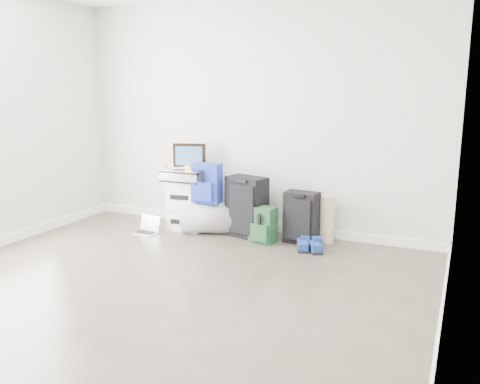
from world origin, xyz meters
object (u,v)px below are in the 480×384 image
at_px(carry_on, 301,218).
at_px(laptop, 147,229).
at_px(duffel_bag, 208,217).
at_px(large_suitcase, 246,207).
at_px(boxes_stack, 186,205).
at_px(briefcase, 186,175).

xyz_separation_m(carry_on, laptop, (-1.79, -0.37, -0.24)).
relative_size(duffel_bag, laptop, 2.01).
bearing_deg(large_suitcase, laptop, -148.40).
bearing_deg(boxes_stack, duffel_bag, -10.36).
relative_size(briefcase, duffel_bag, 0.83).
bearing_deg(duffel_bag, carry_on, -15.81).
bearing_deg(laptop, duffel_bag, 31.30).
xyz_separation_m(duffel_bag, carry_on, (1.13, 0.07, 0.10)).
bearing_deg(laptop, large_suitcase, 23.49).
xyz_separation_m(boxes_stack, carry_on, (1.43, 0.05, -0.01)).
distance_m(large_suitcase, laptop, 1.23).
xyz_separation_m(boxes_stack, briefcase, (0.00, 0.00, 0.37)).
bearing_deg(duffel_bag, briefcase, 156.69).
bearing_deg(briefcase, laptop, -137.44).
xyz_separation_m(large_suitcase, laptop, (-1.14, -0.34, -0.30)).
xyz_separation_m(duffel_bag, large_suitcase, (0.48, 0.04, 0.16)).
bearing_deg(briefcase, boxes_stack, 0.00).
height_order(boxes_stack, carry_on, boxes_stack).
distance_m(briefcase, large_suitcase, 0.85).
bearing_deg(carry_on, boxes_stack, -173.47).
relative_size(duffel_bag, carry_on, 1.05).
relative_size(boxes_stack, laptop, 1.98).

